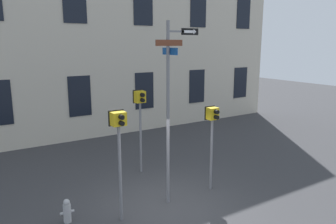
# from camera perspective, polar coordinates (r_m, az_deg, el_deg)

# --- Properties ---
(ground_plane) EXTENTS (60.00, 60.00, 0.00)m
(ground_plane) POSITION_cam_1_polar(r_m,az_deg,el_deg) (9.64, 0.13, -16.28)
(ground_plane) COLOR #38383A
(building_facade) EXTENTS (24.00, 0.63, 12.77)m
(building_facade) POSITION_cam_1_polar(r_m,az_deg,el_deg) (16.12, -16.32, 17.94)
(building_facade) COLOR beige
(building_facade) RESTS_ON ground_plane
(street_sign_pole) EXTENTS (1.39, 0.73, 5.14)m
(street_sign_pole) POSITION_cam_1_polar(r_m,az_deg,el_deg) (9.01, 0.42, 2.09)
(street_sign_pole) COLOR slate
(street_sign_pole) RESTS_ON ground_plane
(pedestrian_signal_left) EXTENTS (0.41, 0.40, 2.93)m
(pedestrian_signal_left) POSITION_cam_1_polar(r_m,az_deg,el_deg) (8.25, -8.54, -4.13)
(pedestrian_signal_left) COLOR slate
(pedestrian_signal_left) RESTS_ON ground_plane
(pedestrian_signal_right) EXTENTS (0.38, 0.40, 2.67)m
(pedestrian_signal_right) POSITION_cam_1_polar(r_m,az_deg,el_deg) (10.13, 7.72, -2.32)
(pedestrian_signal_right) COLOR slate
(pedestrian_signal_right) RESTS_ON ground_plane
(pedestrian_signal_across) EXTENTS (0.41, 0.40, 2.97)m
(pedestrian_signal_across) POSITION_cam_1_polar(r_m,az_deg,el_deg) (11.41, -4.86, 0.70)
(pedestrian_signal_across) COLOR slate
(pedestrian_signal_across) RESTS_ON ground_plane
(fire_hydrant) EXTENTS (0.36, 0.20, 0.63)m
(fire_hydrant) POSITION_cam_1_polar(r_m,az_deg,el_deg) (9.20, -17.17, -16.15)
(fire_hydrant) COLOR #A5A5A8
(fire_hydrant) RESTS_ON ground_plane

